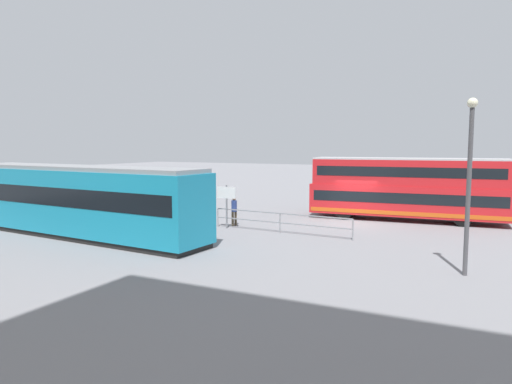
{
  "coord_description": "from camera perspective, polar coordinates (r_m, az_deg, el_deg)",
  "views": [
    {
      "loc": [
        -7.64,
        26.92,
        4.62
      ],
      "look_at": [
        4.39,
        3.95,
        2.02
      ],
      "focal_mm": 32.34,
      "sensor_mm": 36.0,
      "label": 1
    }
  ],
  "objects": [
    {
      "name": "pedestrian_near_railing",
      "position": [
        26.71,
        -2.72,
        -2.1
      ],
      "size": [
        0.41,
        0.41,
        1.7
      ],
      "color": "#4C3F2D",
      "rests_on": "ground"
    },
    {
      "name": "info_sign",
      "position": [
        25.78,
        -3.67,
        -0.79
      ],
      "size": [
        1.1,
        0.22,
        2.44
      ],
      "color": "slate",
      "rests_on": "ground"
    },
    {
      "name": "pedestrian_railing",
      "position": [
        24.53,
        2.99,
        -3.38
      ],
      "size": [
        8.02,
        0.31,
        1.08
      ],
      "color": "gray",
      "rests_on": "ground"
    },
    {
      "name": "double_decker_bus",
      "position": [
        29.94,
        18.1,
        0.41
      ],
      "size": [
        11.87,
        3.61,
        3.88
      ],
      "color": "red",
      "rests_on": "ground"
    },
    {
      "name": "ground_plane",
      "position": [
        28.36,
        11.66,
        -3.76
      ],
      "size": [
        160.0,
        160.0,
        0.0
      ],
      "primitive_type": "plane",
      "color": "gray"
    },
    {
      "name": "street_lamp",
      "position": [
        17.81,
        24.88,
        2.26
      ],
      "size": [
        0.36,
        0.36,
        6.28
      ],
      "color": "#4C4C51",
      "rests_on": "ground"
    },
    {
      "name": "tram_yellow",
      "position": [
        25.32,
        -21.26,
        -0.89
      ],
      "size": [
        15.69,
        3.41,
        3.61
      ],
      "color": "teal",
      "rests_on": "ground"
    }
  ]
}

